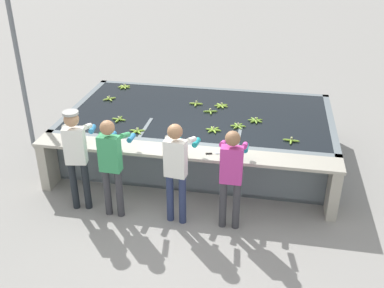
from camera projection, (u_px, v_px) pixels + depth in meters
The scene contains 20 objects.
ground_plane at pixel (181, 206), 7.33m from camera, with size 80.00×80.00×0.00m, color gray.
wash_tank at pixel (200, 134), 8.71m from camera, with size 4.94×2.74×0.91m.
work_ledge at pixel (183, 165), 7.22m from camera, with size 4.94×0.45×0.91m.
worker_0 at pixel (76, 151), 6.86m from camera, with size 0.48×0.74×1.69m.
worker_1 at pixel (111, 160), 6.72m from camera, with size 0.42×0.72×1.63m.
worker_2 at pixel (176, 164), 6.56m from camera, with size 0.46×0.73×1.65m.
worker_3 at pixel (231, 171), 6.45m from camera, with size 0.40×0.71×1.61m.
banana_bunch_floating_0 at pixel (291, 140), 7.40m from camera, with size 0.28×0.28×0.08m.
banana_bunch_floating_1 at pixel (221, 106), 8.74m from camera, with size 0.28×0.28×0.08m.
banana_bunch_floating_2 at pixel (109, 99), 9.06m from camera, with size 0.24×0.24×0.08m.
banana_bunch_floating_3 at pixel (255, 120), 8.12m from camera, with size 0.27×0.28×0.08m.
banana_bunch_floating_4 at pixel (119, 119), 8.16m from camera, with size 0.28×0.28×0.08m.
banana_bunch_floating_5 at pixel (124, 87), 9.68m from camera, with size 0.28×0.28×0.08m.
banana_bunch_floating_6 at pixel (238, 126), 7.90m from camera, with size 0.28×0.26×0.08m.
banana_bunch_floating_7 at pixel (210, 111), 8.49m from camera, with size 0.28×0.28×0.08m.
banana_bunch_floating_8 at pixel (213, 130), 7.76m from camera, with size 0.28×0.27×0.08m.
banana_bunch_floating_9 at pixel (196, 104), 8.83m from camera, with size 0.28×0.28×0.08m.
banana_bunch_floating_10 at pixel (137, 131), 7.72m from camera, with size 0.27×0.27×0.08m.
knife_0 at pixel (213, 153), 7.01m from camera, with size 0.34×0.13×0.02m.
support_post_left at pixel (20, 70), 8.57m from camera, with size 0.09×0.09×3.20m.
Camera 1 is at (1.29, -5.91, 4.26)m, focal length 42.00 mm.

